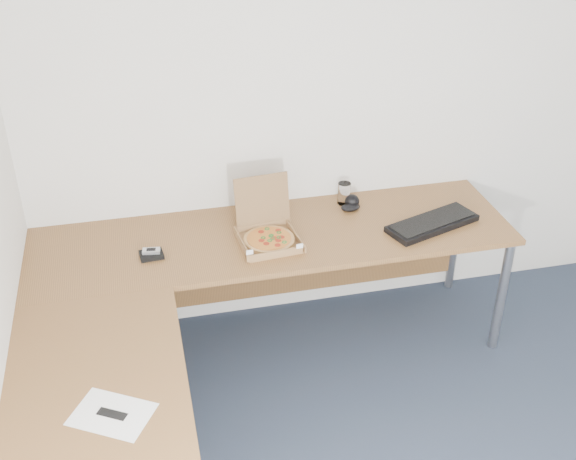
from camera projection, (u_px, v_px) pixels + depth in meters
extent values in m
cube|color=brown|center=(273.00, 237.00, 3.71)|extent=(2.50, 0.70, 0.03)
cube|color=brown|center=(96.00, 419.00, 2.62)|extent=(0.70, 1.50, 0.03)
cylinder|color=gray|center=(455.00, 239.00, 4.38)|extent=(0.05, 0.05, 0.70)
cube|color=#996F43|center=(269.00, 243.00, 3.62)|extent=(0.29, 0.29, 0.01)
cube|color=#996F43|center=(262.00, 202.00, 3.68)|extent=(0.29, 0.06, 0.29)
cylinder|color=tan|center=(269.00, 240.00, 3.62)|extent=(0.26, 0.26, 0.02)
cylinder|color=#B23119|center=(269.00, 238.00, 3.61)|extent=(0.22, 0.22, 0.00)
cylinder|color=silver|center=(344.00, 193.00, 3.95)|extent=(0.07, 0.07, 0.13)
cube|color=black|center=(432.00, 223.00, 3.77)|extent=(0.54, 0.33, 0.03)
ellipsoid|color=black|center=(350.00, 207.00, 3.91)|extent=(0.12, 0.10, 0.04)
cube|color=black|center=(152.00, 255.00, 3.52)|extent=(0.12, 0.10, 0.02)
cube|color=#B2B5BA|center=(151.00, 251.00, 3.52)|extent=(0.09, 0.06, 0.02)
cube|color=white|center=(112.00, 414.00, 2.62)|extent=(0.35, 0.32, 0.00)
ellipsoid|color=black|center=(352.00, 200.00, 3.93)|extent=(0.09, 0.09, 0.08)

